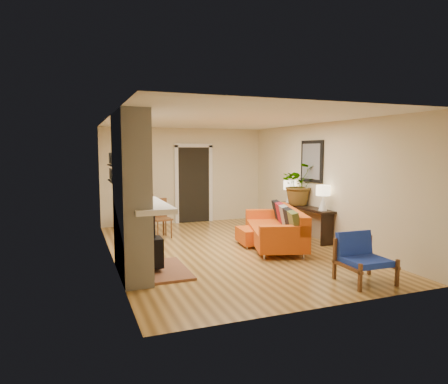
# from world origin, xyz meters

# --- Properties ---
(room_shell) EXTENTS (6.50, 6.50, 6.50)m
(room_shell) POSITION_xyz_m (0.60, 2.63, 1.24)
(room_shell) COLOR tan
(room_shell) RESTS_ON ground
(fireplace) EXTENTS (1.09, 1.68, 2.60)m
(fireplace) POSITION_xyz_m (-2.00, -1.00, 1.24)
(fireplace) COLOR white
(fireplace) RESTS_ON ground
(sofa) EXTENTS (1.55, 2.38, 0.87)m
(sofa) POSITION_xyz_m (1.08, -0.14, 0.38)
(sofa) COLOR silver
(sofa) RESTS_ON ground
(ottoman) EXTENTS (0.78, 0.78, 0.36)m
(ottoman) POSITION_xyz_m (0.70, 0.13, 0.21)
(ottoman) COLOR silver
(ottoman) RESTS_ON ground
(blue_chair) EXTENTS (0.72, 0.71, 0.74)m
(blue_chair) POSITION_xyz_m (1.20, -2.55, 0.40)
(blue_chair) COLOR brown
(blue_chair) RESTS_ON ground
(dining_table) EXTENTS (0.90, 1.70, 0.89)m
(dining_table) POSITION_xyz_m (-1.19, 2.14, 0.58)
(dining_table) COLOR brown
(dining_table) RESTS_ON ground
(console_table) EXTENTS (0.34, 1.85, 0.72)m
(console_table) POSITION_xyz_m (2.07, 0.39, 0.58)
(console_table) COLOR black
(console_table) RESTS_ON ground
(lamp_near) EXTENTS (0.30, 0.30, 0.54)m
(lamp_near) POSITION_xyz_m (2.07, -0.28, 1.06)
(lamp_near) COLOR white
(lamp_near) RESTS_ON console_table
(lamp_far) EXTENTS (0.30, 0.30, 0.54)m
(lamp_far) POSITION_xyz_m (2.07, 1.12, 1.06)
(lamp_far) COLOR white
(lamp_far) RESTS_ON console_table
(houseplant) EXTENTS (1.03, 0.94, 0.98)m
(houseplant) POSITION_xyz_m (2.06, 0.65, 1.22)
(houseplant) COLOR #1E5919
(houseplant) RESTS_ON console_table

